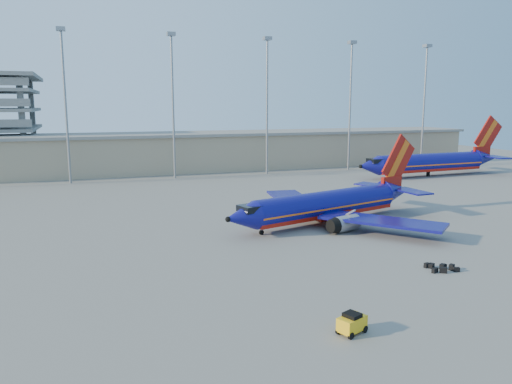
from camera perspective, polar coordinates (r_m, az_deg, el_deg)
ground at (r=60.77m, az=3.32°, el=-4.16°), size 220.00×220.00×0.00m
terminal_building at (r=117.49m, az=-3.12°, el=4.84°), size 122.00×16.00×8.50m
light_mast_row at (r=104.15m, az=-3.98°, el=11.46°), size 101.60×1.60×28.65m
aircraft_main at (r=63.88m, az=8.43°, el=-1.44°), size 31.02×29.41×10.76m
aircraft_second at (r=110.77m, az=19.51°, el=3.21°), size 36.91×14.36×12.49m
baggage_tug at (r=34.32m, az=10.91°, el=-14.47°), size 2.26×1.84×1.41m
luggage_pile at (r=48.73m, az=20.38°, el=-8.10°), size 2.68×2.24×0.55m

